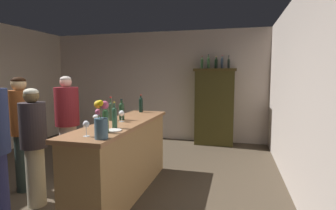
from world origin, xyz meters
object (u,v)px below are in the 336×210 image
at_px(wine_bottle_syrah, 115,117).
at_px(flower_arrangement, 101,121).
at_px(display_cabinet, 215,106).
at_px(wine_glass_mid, 86,125).
at_px(display_bottle_left, 202,63).
at_px(bar_counter, 123,158).
at_px(patron_in_navy, 34,142).
at_px(wine_bottle_chardonnay, 141,104).
at_px(wine_bottle_malbec, 111,110).
at_px(cheese_plate, 114,130).
at_px(patron_in_grey, 21,128).
at_px(wine_glass_rear, 122,114).
at_px(display_bottle_midleft, 209,62).
at_px(display_bottle_midright, 222,63).
at_px(wine_bottle_rose, 122,110).
at_px(patron_by_cabinet, 67,122).
at_px(display_bottle_center, 216,63).
at_px(display_bottle_right, 229,63).
at_px(wine_glass_front, 96,117).

height_order(wine_bottle_syrah, flower_arrangement, flower_arrangement).
bearing_deg(display_cabinet, wine_glass_mid, -104.26).
bearing_deg(display_cabinet, display_bottle_left, 180.00).
bearing_deg(bar_counter, patron_in_navy, -147.38).
height_order(wine_bottle_chardonnay, wine_bottle_malbec, wine_bottle_malbec).
height_order(wine_bottle_syrah, patron_in_navy, patron_in_navy).
xyz_separation_m(display_cabinet, cheese_plate, (-0.87, -3.67, 0.09)).
bearing_deg(wine_bottle_syrah, wine_bottle_malbec, 121.22).
height_order(wine_bottle_syrah, patron_in_grey, patron_in_grey).
height_order(wine_glass_rear, patron_in_navy, patron_in_navy).
distance_m(display_bottle_midleft, display_bottle_midright, 0.32).
relative_size(wine_bottle_rose, wine_glass_rear, 1.91).
bearing_deg(wine_bottle_rose, patron_by_cabinet, 167.44).
distance_m(display_bottle_center, patron_in_grey, 4.31).
relative_size(bar_counter, display_cabinet, 1.25).
height_order(display_bottle_left, display_bottle_midright, display_bottle_midright).
bearing_deg(wine_glass_mid, wine_bottle_chardonnay, 92.92).
bearing_deg(flower_arrangement, wine_bottle_malbec, 111.98).
relative_size(wine_bottle_rose, display_bottle_midleft, 0.88).
bearing_deg(flower_arrangement, patron_in_navy, 162.53).
bearing_deg(patron_in_navy, wine_bottle_malbec, 2.92).
distance_m(flower_arrangement, display_bottle_left, 4.15).
xyz_separation_m(wine_bottle_chardonnay, wine_glass_rear, (0.08, -0.98, -0.03)).
relative_size(wine_bottle_syrah, display_bottle_midleft, 0.94).
bearing_deg(wine_bottle_syrah, flower_arrangement, -77.78).
xyz_separation_m(flower_arrangement, display_bottle_left, (0.49, 4.05, 0.76)).
relative_size(wine_bottle_malbec, display_bottle_left, 1.12).
bearing_deg(wine_bottle_rose, wine_glass_mid, -85.59).
height_order(wine_glass_rear, cheese_plate, wine_glass_rear).
xyz_separation_m(wine_glass_mid, patron_in_grey, (-1.45, 0.64, -0.22)).
xyz_separation_m(wine_bottle_syrah, cheese_plate, (0.06, -0.15, -0.14)).
xyz_separation_m(display_cabinet, display_bottle_left, (-0.32, 0.00, 1.02)).
bearing_deg(display_bottle_midright, wine_glass_rear, -111.07).
relative_size(bar_counter, wine_bottle_rose, 7.63).
xyz_separation_m(flower_arrangement, patron_in_navy, (-1.16, 0.36, -0.38)).
bearing_deg(flower_arrangement, patron_by_cabinet, 135.40).
bearing_deg(wine_bottle_chardonnay, wine_bottle_rose, -89.00).
relative_size(flower_arrangement, display_bottle_midleft, 1.16).
relative_size(wine_glass_mid, cheese_plate, 0.89).
relative_size(wine_bottle_syrah, display_bottle_right, 1.07).
relative_size(display_bottle_center, patron_by_cabinet, 0.17).
relative_size(wine_bottle_malbec, display_bottle_center, 1.18).
height_order(wine_bottle_chardonnay, display_bottle_midright, display_bottle_midright).
distance_m(wine_glass_front, display_bottle_center, 3.77).
bearing_deg(patron_by_cabinet, flower_arrangement, -7.69).
relative_size(wine_bottle_malbec, display_bottle_midleft, 0.98).
bearing_deg(patron_in_navy, bar_counter, -6.03).
distance_m(bar_counter, wine_glass_front, 0.76).
distance_m(bar_counter, display_bottle_center, 3.56).
xyz_separation_m(display_bottle_right, patron_by_cabinet, (-2.50, -2.70, -1.07)).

